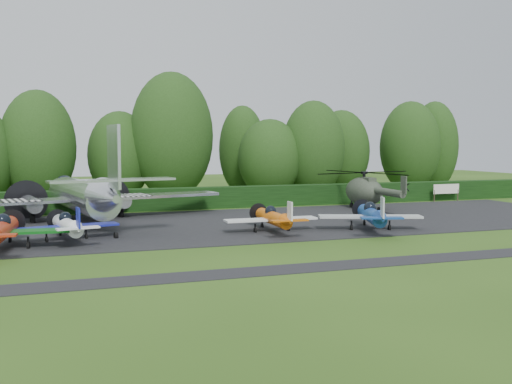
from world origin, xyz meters
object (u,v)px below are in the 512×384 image
object	(u,v)px
light_plane_red	(1,230)
light_plane_orange	(273,218)
helicopter	(364,189)
transport_plane	(82,196)
light_plane_white	(67,225)
light_plane_blue	(371,215)
sign_board	(446,190)

from	to	relation	value
light_plane_red	light_plane_orange	xyz separation A→B (m)	(16.90, 1.38, -0.15)
light_plane_orange	helicopter	world-z (taller)	helicopter
transport_plane	light_plane_red	world-z (taller)	transport_plane
light_plane_orange	helicopter	distance (m)	17.19
light_plane_white	helicopter	world-z (taller)	helicopter
transport_plane	light_plane_orange	distance (m)	15.41
transport_plane	helicopter	xyz separation A→B (m)	(25.40, 1.68, -0.23)
light_plane_orange	light_plane_red	bearing A→B (deg)	-176.25
light_plane_red	light_plane_white	distance (m)	4.16
transport_plane	light_plane_white	size ratio (longest dim) A/B	3.46
transport_plane	light_plane_blue	size ratio (longest dim) A/B	3.12
light_plane_red	helicopter	distance (m)	32.54
helicopter	light_plane_orange	bearing A→B (deg)	-141.70
helicopter	sign_board	world-z (taller)	helicopter
light_plane_red	light_plane_white	xyz separation A→B (m)	(3.56, 2.14, -0.15)
light_plane_blue	helicopter	world-z (taller)	helicopter
helicopter	light_plane_white	bearing A→B (deg)	-160.44
transport_plane	sign_board	bearing A→B (deg)	19.64
light_plane_white	helicopter	bearing A→B (deg)	32.01
light_plane_white	sign_board	world-z (taller)	light_plane_white
light_plane_red	light_plane_blue	size ratio (longest dim) A/B	1.03
light_plane_white	sign_board	distance (m)	40.68
light_plane_white	light_plane_orange	xyz separation A→B (m)	(13.34, -0.77, 0.00)
transport_plane	light_plane_blue	distance (m)	21.83
sign_board	light_plane_white	bearing A→B (deg)	-158.79
light_plane_red	helicopter	world-z (taller)	helicopter
transport_plane	light_plane_red	distance (m)	11.71
light_plane_orange	helicopter	size ratio (longest dim) A/B	0.54
light_plane_red	light_plane_blue	bearing A→B (deg)	-4.77
light_plane_white	sign_board	xyz separation A→B (m)	(38.30, 13.74, 0.19)
light_plane_orange	transport_plane	bearing A→B (deg)	141.76
helicopter	light_plane_red	bearing A→B (deg)	-159.18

